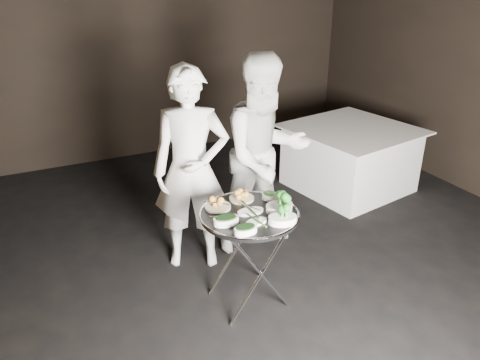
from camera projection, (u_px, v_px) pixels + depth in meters
name	position (u px, v px, depth m)	size (l,w,h in m)	color
floor	(267.00, 305.00, 3.57)	(6.00, 7.00, 0.05)	black
wall_back	(133.00, 40.00, 5.82)	(6.00, 0.05, 3.00)	black
tray_stand	(249.00, 254.00, 3.42)	(0.50, 0.43, 0.74)	silver
serving_tray	(249.00, 214.00, 3.28)	(0.71, 0.71, 0.04)	black
potato_plate_a	(218.00, 204.00, 3.34)	(0.19, 0.19, 0.07)	beige
potato_plate_b	(242.00, 196.00, 3.46)	(0.20, 0.20, 0.07)	beige
greens_bowl	(269.00, 195.00, 3.47)	(0.11, 0.11, 0.06)	white
asparagus_plate_a	(250.00, 211.00, 3.28)	(0.20, 0.11, 0.04)	white
asparagus_plate_b	(256.00, 221.00, 3.15)	(0.18, 0.12, 0.03)	white
spinach_bowl_a	(226.00, 220.00, 3.13)	(0.19, 0.14, 0.07)	white
spinach_bowl_b	(246.00, 229.00, 3.02)	(0.16, 0.11, 0.07)	white
broccoli_bowl_a	(279.00, 206.00, 3.30)	(0.21, 0.15, 0.08)	white
broccoli_bowl_b	(283.00, 218.00, 3.14)	(0.23, 0.19, 0.08)	white
serving_utensils	(247.00, 202.00, 3.32)	(0.58, 0.44, 0.01)	silver
waiter_left	(191.00, 171.00, 3.74)	(0.62, 0.40, 1.69)	silver
waiter_right	(265.00, 155.00, 3.98)	(0.84, 0.66, 1.73)	silver
dining_table	(350.00, 158.00, 5.29)	(1.25, 1.25, 0.71)	white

